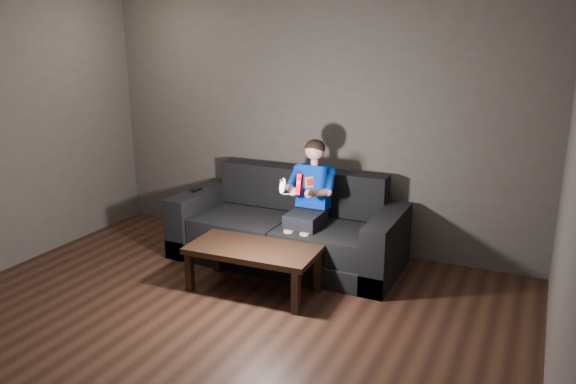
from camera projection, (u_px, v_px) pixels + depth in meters
The scene contains 9 objects.
floor at pixel (184, 347), 4.28m from camera, with size 5.00×5.00×0.00m, color black.
back_wall at pixel (312, 125), 6.09m from camera, with size 5.00×0.04×2.70m, color #413B37.
right_wall at pixel (573, 225), 2.90m from camera, with size 0.04×5.00×2.70m, color #413B37.
sofa at pixel (288, 232), 5.87m from camera, with size 2.36×1.02×0.91m.
child at pixel (310, 193), 5.58m from camera, with size 0.48×0.59×1.19m.
wii_remote_red at pixel (299, 184), 5.08m from camera, with size 0.06×0.08×0.19m.
nunchuk_white at pixel (283, 186), 5.17m from camera, with size 0.09×0.11×0.16m.
wii_remote_black at pixel (197, 190), 6.13m from camera, with size 0.04×0.16×0.03m.
coffee_table at pixel (253, 253), 5.12m from camera, with size 1.21×0.64×0.43m.
Camera 1 is at (2.33, -3.11, 2.31)m, focal length 35.00 mm.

